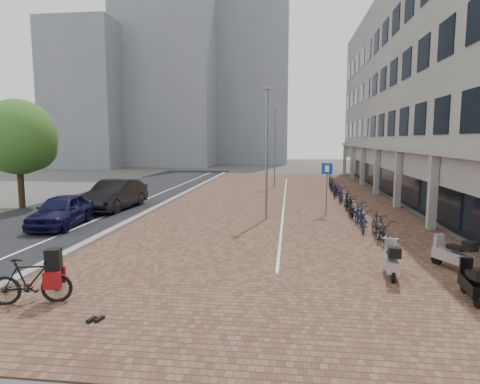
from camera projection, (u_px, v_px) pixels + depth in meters
name	position (u px, v px, depth m)	size (l,w,h in m)	color
ground	(221.00, 246.00, 15.56)	(140.00, 140.00, 0.00)	#474442
plaza_brick	(281.00, 201.00, 27.14)	(14.50, 42.00, 0.04)	brown
street_asphalt	(121.00, 198.00, 28.45)	(8.00, 50.00, 0.03)	black
curb	(176.00, 198.00, 27.98)	(0.35, 42.00, 0.14)	gray
lane_line	(149.00, 198.00, 28.21)	(0.12, 44.00, 0.00)	white
parking_line	(284.00, 200.00, 27.12)	(0.10, 30.00, 0.00)	white
office_building	(443.00, 75.00, 28.71)	(8.40, 40.00, 15.00)	#9B9B96
bg_towers	(181.00, 74.00, 63.71)	(33.00, 23.00, 32.00)	gray
car_navy	(61.00, 211.00, 18.98)	(1.75, 4.34, 1.48)	black
car_dark	(115.00, 195.00, 23.66)	(1.80, 5.16, 1.70)	black
hero_bike	(31.00, 280.00, 10.02)	(2.00, 1.07, 1.36)	black
shoes	(95.00, 321.00, 9.07)	(0.35, 0.29, 0.09)	black
scooter_front	(392.00, 259.00, 12.02)	(0.48, 1.53, 1.05)	#B5B5BB
scooter_mid	(472.00, 282.00, 10.25)	(0.45, 1.44, 0.99)	black
scooter_back	(452.00, 254.00, 12.65)	(0.48, 1.53, 1.05)	#B4B3B8
parking_sign	(327.00, 180.00, 21.78)	(0.56, 0.22, 2.75)	slate
lamp_near	(267.00, 155.00, 20.33)	(0.12, 0.12, 6.44)	gray
lamp_far	(275.00, 149.00, 34.72)	(0.12, 0.12, 6.42)	gray
street_tree	(21.00, 139.00, 23.86)	(4.32, 4.32, 6.29)	#382619
bike_row	(344.00, 197.00, 25.29)	(1.24, 21.43, 1.05)	black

